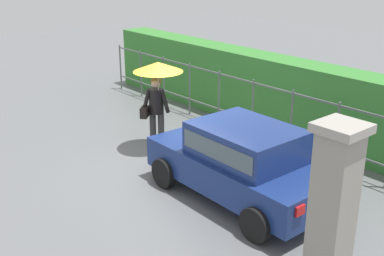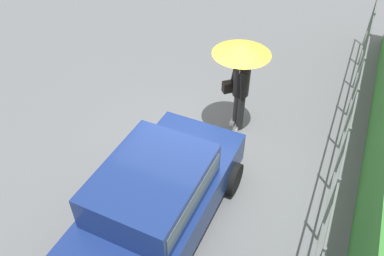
{
  "view_description": "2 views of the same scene",
  "coord_description": "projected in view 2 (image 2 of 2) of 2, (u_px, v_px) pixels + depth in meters",
  "views": [
    {
      "loc": [
        7.55,
        -5.93,
        4.44
      ],
      "look_at": [
        0.18,
        0.33,
        0.89
      ],
      "focal_mm": 45.18,
      "sensor_mm": 36.0,
      "label": 1
    },
    {
      "loc": [
        5.24,
        2.21,
        5.59
      ],
      "look_at": [
        0.28,
        -0.03,
        0.92
      ],
      "focal_mm": 36.14,
      "sensor_mm": 36.0,
      "label": 2
    }
  ],
  "objects": [
    {
      "name": "ground_plane",
      "position": [
        199.0,
        154.0,
        7.96
      ],
      "size": [
        40.0,
        40.0,
        0.0
      ],
      "primitive_type": "plane",
      "color": "slate"
    },
    {
      "name": "car",
      "position": [
        156.0,
        196.0,
        6.1
      ],
      "size": [
        3.76,
        1.91,
        1.48
      ],
      "rotation": [
        0.0,
        0.0,
        3.12
      ],
      "color": "navy",
      "rests_on": "ground"
    },
    {
      "name": "fence_section",
      "position": [
        345.0,
        136.0,
        7.15
      ],
      "size": [
        10.95,
        0.05,
        1.5
      ],
      "color": "#59605B",
      "rests_on": "ground"
    },
    {
      "name": "pedestrian",
      "position": [
        241.0,
        64.0,
        7.55
      ],
      "size": [
        1.14,
        1.14,
        2.1
      ],
      "rotation": [
        0.0,
        0.0,
        -0.83
      ],
      "color": "#333333",
      "rests_on": "ground"
    }
  ]
}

